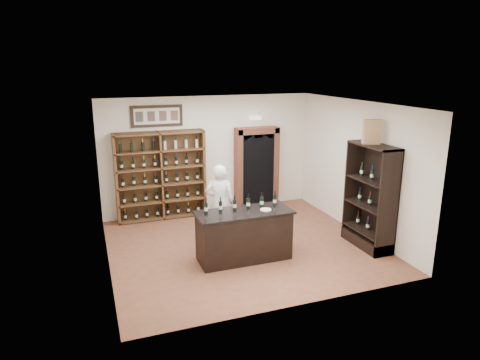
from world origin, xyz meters
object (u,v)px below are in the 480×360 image
at_px(shopkeeper, 220,203).
at_px(wine_crate, 372,132).
at_px(wine_shelf, 161,175).
at_px(tasting_counter, 244,236).
at_px(side_cabinet, 370,212).
at_px(counter_bottle_0, 206,208).

distance_m(shopkeeper, wine_crate, 3.48).
xyz_separation_m(wine_shelf, tasting_counter, (1.10, -2.93, -0.61)).
bearing_deg(tasting_counter, side_cabinet, -6.28).
bearing_deg(tasting_counter, counter_bottle_0, 168.78).
relative_size(tasting_counter, side_cabinet, 0.85).
relative_size(wine_shelf, counter_bottle_0, 7.33).
bearing_deg(wine_crate, wine_shelf, 160.57).
distance_m(counter_bottle_0, side_cabinet, 3.49).
height_order(tasting_counter, counter_bottle_0, counter_bottle_0).
height_order(tasting_counter, side_cabinet, side_cabinet).
height_order(counter_bottle_0, wine_crate, wine_crate).
distance_m(side_cabinet, wine_crate, 1.70).
xyz_separation_m(wine_shelf, wine_crate, (3.76, -3.16, 1.35)).
distance_m(counter_bottle_0, shopkeeper, 1.11).
bearing_deg(counter_bottle_0, wine_crate, -6.17).
bearing_deg(wine_shelf, tasting_counter, -69.44).
bearing_deg(side_cabinet, wine_shelf, 139.79).
relative_size(tasting_counter, counter_bottle_0, 6.27).
bearing_deg(wine_crate, shopkeeper, 175.99).
distance_m(tasting_counter, shopkeeper, 1.14).
xyz_separation_m(tasting_counter, counter_bottle_0, (-0.72, 0.14, 0.61)).
bearing_deg(side_cabinet, counter_bottle_0, 172.68).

